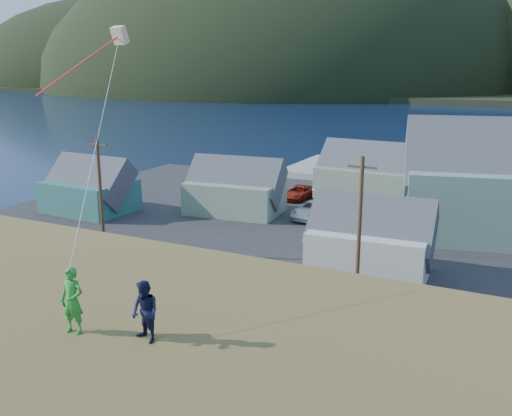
{
  "coord_description": "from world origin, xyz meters",
  "views": [
    {
      "loc": [
        8.82,
        -28.52,
        13.41
      ],
      "look_at": [
        0.73,
        -12.25,
        8.8
      ],
      "focal_mm": 40.0,
      "sensor_mm": 36.0,
      "label": 1
    }
  ],
  "objects_px": {
    "shed_palegreen_near": "(235,188)",
    "shed_white": "(371,239)",
    "kite_flyer_green": "(72,301)",
    "wharf": "(398,174)",
    "shed_palegreen_far": "(373,174)",
    "shed_teal": "(89,187)",
    "kite_flyer_navy": "(145,312)"
  },
  "relations": [
    {
      "from": "shed_palegreen_far",
      "to": "kite_flyer_navy",
      "type": "xyz_separation_m",
      "value": [
        6.78,
        -45.44,
        5.17
      ]
    },
    {
      "from": "shed_palegreen_near",
      "to": "kite_flyer_green",
      "type": "xyz_separation_m",
      "value": [
        14.85,
        -35.32,
        5.62
      ]
    },
    {
      "from": "shed_teal",
      "to": "kite_flyer_green",
      "type": "xyz_separation_m",
      "value": [
        27.12,
        -29.8,
        5.63
      ]
    },
    {
      "from": "wharf",
      "to": "kite_flyer_navy",
      "type": "distance_m",
      "value": 59.82
    },
    {
      "from": "shed_palegreen_near",
      "to": "kite_flyer_green",
      "type": "distance_m",
      "value": 38.72
    },
    {
      "from": "wharf",
      "to": "shed_white",
      "type": "xyz_separation_m",
      "value": [
        5.83,
        -33.82,
        1.97
      ]
    },
    {
      "from": "shed_palegreen_near",
      "to": "shed_white",
      "type": "height_order",
      "value": "shed_palegreen_near"
    },
    {
      "from": "shed_white",
      "to": "kite_flyer_green",
      "type": "xyz_separation_m",
      "value": [
        -0.41,
        -25.49,
        5.59
      ]
    },
    {
      "from": "wharf",
      "to": "shed_teal",
      "type": "height_order",
      "value": "shed_teal"
    },
    {
      "from": "kite_flyer_green",
      "to": "wharf",
      "type": "bearing_deg",
      "value": 86.98
    },
    {
      "from": "wharf",
      "to": "shed_palegreen_far",
      "type": "xyz_separation_m",
      "value": [
        0.44,
        -13.47,
        2.31
      ]
    },
    {
      "from": "shed_teal",
      "to": "kite_flyer_navy",
      "type": "bearing_deg",
      "value": -42.73
    },
    {
      "from": "shed_palegreen_far",
      "to": "kite_flyer_green",
      "type": "relative_size",
      "value": 6.87
    },
    {
      "from": "shed_palegreen_far",
      "to": "kite_flyer_green",
      "type": "xyz_separation_m",
      "value": [
        4.98,
        -45.84,
        5.25
      ]
    },
    {
      "from": "shed_palegreen_near",
      "to": "kite_flyer_green",
      "type": "height_order",
      "value": "kite_flyer_green"
    },
    {
      "from": "shed_teal",
      "to": "shed_white",
      "type": "relative_size",
      "value": 1.02
    },
    {
      "from": "shed_teal",
      "to": "kite_flyer_navy",
      "type": "height_order",
      "value": "kite_flyer_navy"
    },
    {
      "from": "wharf",
      "to": "shed_palegreen_far",
      "type": "bearing_deg",
      "value": -88.14
    },
    {
      "from": "shed_white",
      "to": "shed_palegreen_far",
      "type": "distance_m",
      "value": 21.05
    },
    {
      "from": "shed_palegreen_far",
      "to": "shed_white",
      "type": "bearing_deg",
      "value": -71.13
    },
    {
      "from": "wharf",
      "to": "shed_white",
      "type": "relative_size",
      "value": 3.19
    },
    {
      "from": "shed_palegreen_near",
      "to": "wharf",
      "type": "bearing_deg",
      "value": 62.97
    },
    {
      "from": "shed_teal",
      "to": "shed_palegreen_far",
      "type": "height_order",
      "value": "shed_palegreen_far"
    },
    {
      "from": "wharf",
      "to": "shed_white",
      "type": "bearing_deg",
      "value": -80.22
    },
    {
      "from": "shed_palegreen_far",
      "to": "kite_flyer_navy",
      "type": "height_order",
      "value": "kite_flyer_navy"
    },
    {
      "from": "shed_palegreen_far",
      "to": "kite_flyer_navy",
      "type": "distance_m",
      "value": 46.23
    },
    {
      "from": "shed_teal",
      "to": "kite_flyer_green",
      "type": "relative_size",
      "value": 5.15
    },
    {
      "from": "kite_flyer_green",
      "to": "kite_flyer_navy",
      "type": "bearing_deg",
      "value": 4.29
    },
    {
      "from": "shed_palegreen_near",
      "to": "kite_flyer_navy",
      "type": "distance_m",
      "value": 39.08
    },
    {
      "from": "shed_white",
      "to": "kite_flyer_green",
      "type": "height_order",
      "value": "kite_flyer_green"
    },
    {
      "from": "shed_palegreen_near",
      "to": "shed_white",
      "type": "xyz_separation_m",
      "value": [
        15.27,
        -9.82,
        0.03
      ]
    },
    {
      "from": "shed_palegreen_far",
      "to": "wharf",
      "type": "bearing_deg",
      "value": 95.89
    }
  ]
}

